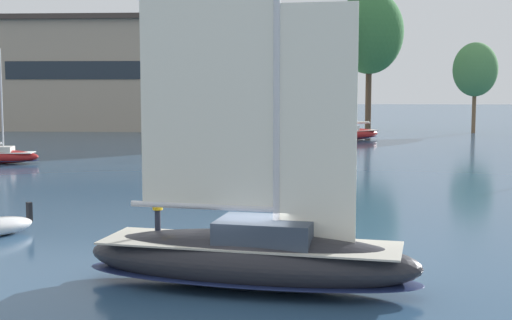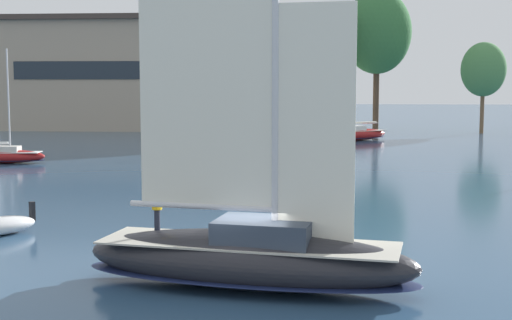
# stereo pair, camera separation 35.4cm
# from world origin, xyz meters

# --- Properties ---
(ground_plane) EXTENTS (400.00, 400.00, 0.00)m
(ground_plane) POSITION_xyz_m (0.00, 0.00, 0.00)
(ground_plane) COLOR #2D4C6B
(waterfront_building) EXTENTS (47.05, 14.78, 15.76)m
(waterfront_building) POSITION_xyz_m (-18.02, 78.38, 7.92)
(waterfront_building) COLOR tan
(waterfront_building) RESTS_ON ground
(tree_shore_left) EXTENTS (5.76, 5.76, 11.87)m
(tree_shore_left) POSITION_xyz_m (23.86, 73.04, 8.31)
(tree_shore_left) COLOR brown
(tree_shore_left) RESTS_ON ground
(tree_shore_center) EXTENTS (9.33, 9.33, 19.21)m
(tree_shore_center) POSITION_xyz_m (10.44, 77.44, 13.45)
(tree_shore_center) COLOR #4C3828
(tree_shore_center) RESTS_ON ground
(sailboat_main) EXTENTS (11.46, 4.96, 15.24)m
(sailboat_main) POSITION_xyz_m (0.02, -0.00, 1.19)
(sailboat_main) COLOR #232328
(sailboat_main) RESTS_ON ground
(sailboat_moored_near_marina) EXTENTS (7.97, 6.71, 11.29)m
(sailboat_moored_near_marina) POSITION_xyz_m (6.89, 59.90, 0.77)
(sailboat_moored_near_marina) COLOR maroon
(sailboat_moored_near_marina) RESTS_ON ground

